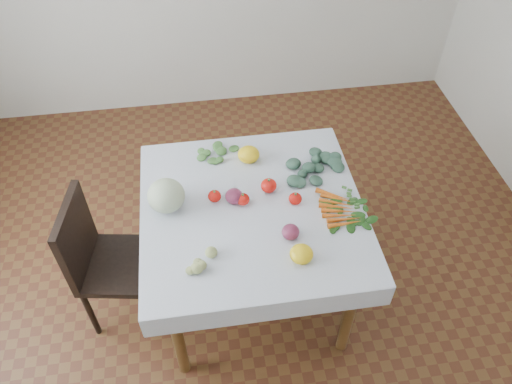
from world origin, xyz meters
TOP-DOWN VIEW (x-y plane):
  - ground at (0.00, 0.00)m, footprint 4.00×4.00m
  - table at (0.00, 0.00)m, footprint 1.00×1.00m
  - tablecloth at (0.00, 0.00)m, footprint 1.12×1.12m
  - chair at (-0.81, 0.00)m, footprint 0.45×0.45m
  - cabbage at (-0.42, 0.07)m, footprint 0.21×0.21m
  - tomato_a at (-0.04, 0.04)m, footprint 0.09×0.09m
  - tomato_b at (0.10, 0.11)m, footprint 0.10×0.10m
  - tomato_c at (-0.18, 0.08)m, footprint 0.08×0.08m
  - tomato_d at (0.22, 0.00)m, footprint 0.07×0.07m
  - heirloom_back at (0.03, 0.35)m, footprint 0.13×0.13m
  - heirloom_front at (0.18, -0.35)m, footprint 0.12×0.12m
  - onion_a at (-0.08, 0.06)m, footprint 0.10×0.10m
  - onion_b at (0.15, -0.21)m, footprint 0.11×0.11m
  - tomatillo_cluster at (-0.27, -0.31)m, footprint 0.15×0.09m
  - carrot_bunch at (0.43, -0.08)m, footprint 0.18×0.27m
  - kale_bunch at (0.38, 0.22)m, footprint 0.33×0.25m
  - basil_bunch at (0.45, -0.11)m, footprint 0.27×0.19m
  - dill_bunch at (-0.14, 0.45)m, footprint 0.19×0.19m

SIDE VIEW (x-z plane):
  - ground at x=0.00m, z-range 0.00..0.00m
  - chair at x=-0.81m, z-range 0.06..0.94m
  - table at x=0.00m, z-range 0.28..1.03m
  - tablecloth at x=0.00m, z-range 0.75..0.76m
  - basil_bunch at x=0.45m, z-range 0.76..0.77m
  - dill_bunch at x=-0.14m, z-range 0.76..0.78m
  - carrot_bunch at x=0.43m, z-range 0.76..0.78m
  - kale_bunch at x=0.38m, z-range 0.76..0.80m
  - tomatillo_cluster at x=-0.27m, z-range 0.76..0.80m
  - tomato_c at x=-0.18m, z-range 0.76..0.82m
  - tomato_d at x=0.22m, z-range 0.76..0.82m
  - tomato_a at x=-0.04m, z-range 0.76..0.82m
  - onion_b at x=0.15m, z-range 0.76..0.83m
  - tomato_b at x=0.10m, z-range 0.76..0.83m
  - heirloom_front at x=0.18m, z-range 0.76..0.83m
  - onion_a at x=-0.08m, z-range 0.76..0.83m
  - heirloom_back at x=0.03m, z-range 0.76..0.84m
  - cabbage at x=-0.42m, z-range 0.76..0.92m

